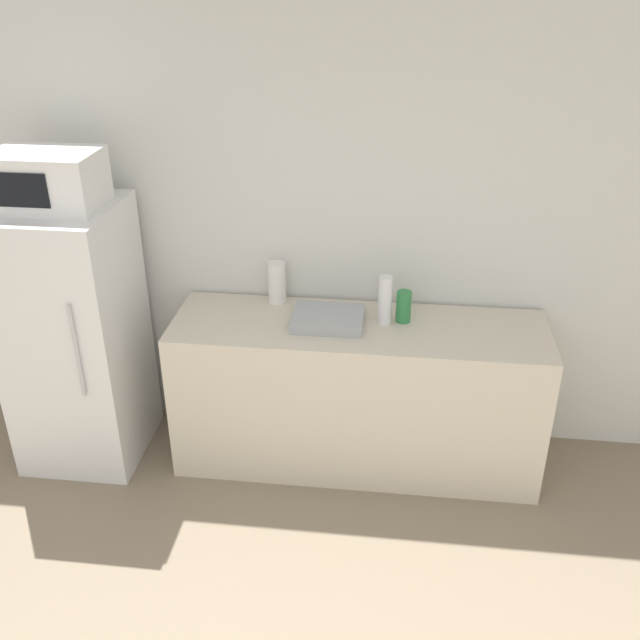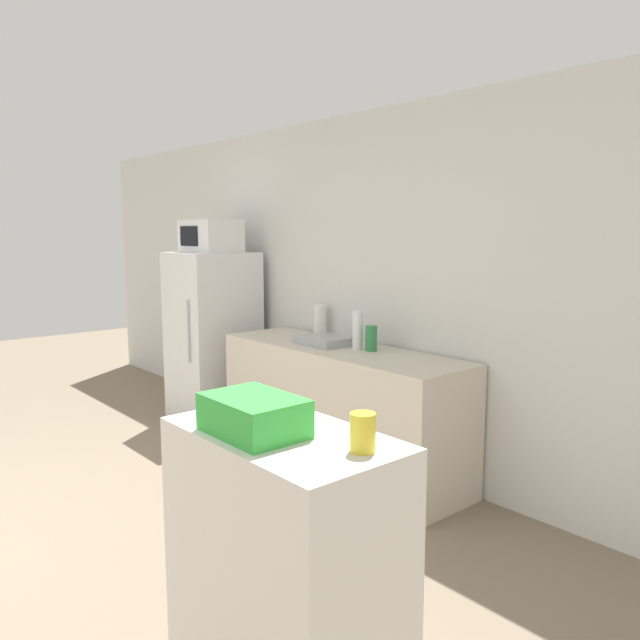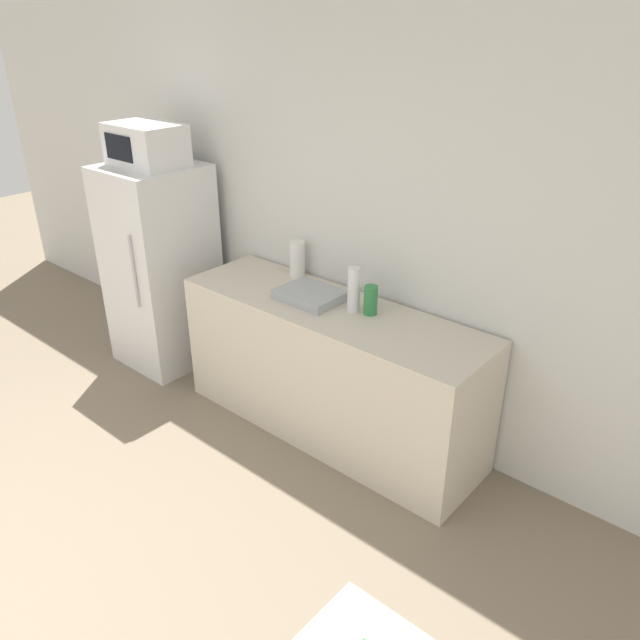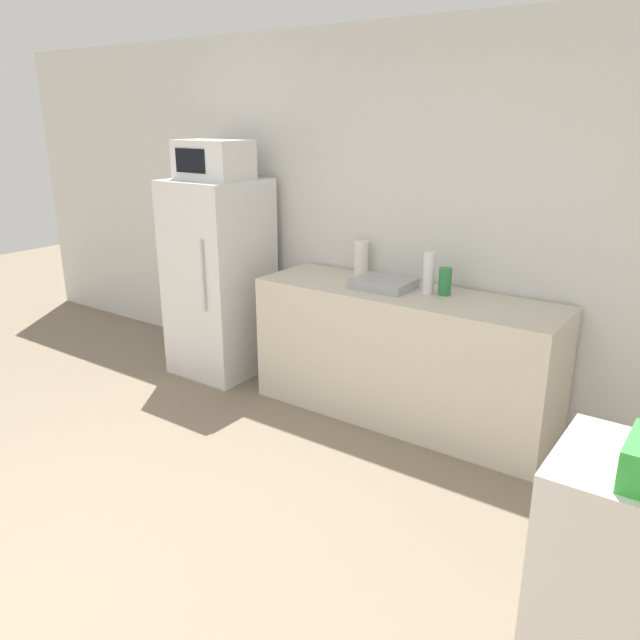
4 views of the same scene
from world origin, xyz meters
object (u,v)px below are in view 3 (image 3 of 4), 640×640
object	(u,v)px
bottle_short	(371,300)
paper_towel_roll	(297,259)
refrigerator	(161,267)
microwave	(146,145)
bottle_tall	(354,290)

from	to	relation	value
bottle_short	paper_towel_roll	distance (m)	0.75
refrigerator	bottle_short	bearing A→B (deg)	5.24
microwave	bottle_short	bearing A→B (deg)	5.28
bottle_short	paper_towel_roll	size ratio (longest dim) A/B	0.73
bottle_short	refrigerator	bearing A→B (deg)	-174.76
refrigerator	microwave	xyz separation A→B (m)	(-0.00, -0.00, 0.91)
microwave	paper_towel_roll	size ratio (longest dim) A/B	2.20
bottle_tall	paper_towel_roll	distance (m)	0.66
refrigerator	paper_towel_roll	size ratio (longest dim) A/B	6.29
refrigerator	bottle_short	world-z (taller)	refrigerator
bottle_tall	bottle_short	distance (m)	0.12
bottle_short	microwave	bearing A→B (deg)	-174.72
bottle_short	paper_towel_roll	bearing A→B (deg)	168.02
refrigerator	bottle_short	xyz separation A→B (m)	(1.84, 0.17, 0.22)
refrigerator	paper_towel_roll	distance (m)	1.19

